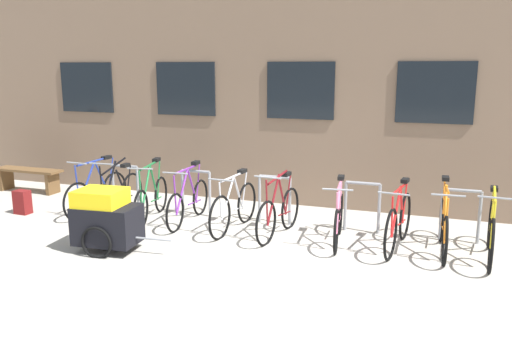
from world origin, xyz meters
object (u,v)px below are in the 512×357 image
(bicycle_yellow, at_px, (491,231))
(wooden_bench, at_px, (28,175))
(bicycle_green, at_px, (151,198))
(bicycle_blue, at_px, (97,192))
(bicycle_pink, at_px, (338,219))
(bicycle_black, at_px, (118,197))
(bicycle_silver, at_px, (234,207))
(bicycle_orange, at_px, (443,226))
(bicycle_purple, at_px, (188,201))
(backpack, at_px, (22,202))
(bike_trailer, at_px, (106,219))
(bicycle_red, at_px, (398,222))
(bicycle_maroon, at_px, (279,212))

(bicycle_yellow, bearing_deg, wooden_bench, 173.36)
(bicycle_green, xyz_separation_m, bicycle_blue, (-1.18, 0.03, 0.00))
(bicycle_green, relative_size, bicycle_pink, 1.05)
(bicycle_black, xyz_separation_m, wooden_bench, (-3.02, 1.11, -0.04))
(bicycle_silver, bearing_deg, bicycle_orange, 0.94)
(bicycle_black, distance_m, bicycle_yellow, 6.12)
(bicycle_purple, relative_size, backpack, 4.00)
(bicycle_yellow, bearing_deg, bicycle_black, -179.55)
(bicycle_yellow, bearing_deg, bike_trailer, -163.90)
(bicycle_red, relative_size, backpack, 4.01)
(bicycle_pink, bearing_deg, bike_trailer, -154.37)
(bicycle_yellow, bearing_deg, backpack, -177.26)
(bicycle_purple, distance_m, backpack, 3.19)
(bicycle_yellow, xyz_separation_m, backpack, (-7.96, -0.38, -0.18))
(bicycle_maroon, relative_size, backpack, 3.77)
(bicycle_yellow, bearing_deg, bicycle_blue, 178.68)
(bicycle_purple, xyz_separation_m, bicycle_silver, (0.91, -0.14, 0.01))
(bicycle_orange, distance_m, bicycle_silver, 3.28)
(bicycle_orange, xyz_separation_m, bicycle_purple, (-4.19, 0.08, -0.02))
(bicycle_silver, height_order, backpack, bicycle_silver)
(bicycle_orange, xyz_separation_m, bicycle_silver, (-3.28, -0.05, -0.01))
(bicycle_maroon, bearing_deg, bicycle_pink, 0.63)
(bicycle_black, height_order, wooden_bench, bicycle_black)
(bicycle_maroon, bearing_deg, wooden_bench, 169.69)
(bicycle_yellow, relative_size, wooden_bench, 1.16)
(bicycle_purple, bearing_deg, bicycle_orange, -1.12)
(bicycle_yellow, relative_size, bicycle_silver, 1.05)
(bicycle_green, distance_m, bicycle_blue, 1.18)
(bicycle_black, distance_m, bike_trailer, 1.69)
(bicycle_purple, xyz_separation_m, backpack, (-3.14, -0.55, -0.16))
(bicycle_maroon, xyz_separation_m, wooden_bench, (-6.02, 1.10, -0.02))
(wooden_bench, distance_m, backpack, 1.87)
(bicycle_maroon, relative_size, bicycle_black, 0.95)
(bicycle_red, relative_size, bike_trailer, 1.20)
(bicycle_pink, height_order, wooden_bench, bicycle_pink)
(bicycle_green, relative_size, wooden_bench, 1.10)
(bicycle_red, relative_size, wooden_bench, 1.12)
(bicycle_green, height_order, wooden_bench, bicycle_green)
(bicycle_maroon, distance_m, bicycle_blue, 3.60)
(bicycle_maroon, height_order, bike_trailer, bicycle_maroon)
(bicycle_black, height_order, bicycle_red, bicycle_black)
(bicycle_orange, xyz_separation_m, bicycle_red, (-0.63, -0.07, 0.01))
(bicycle_blue, relative_size, wooden_bench, 1.09)
(bicycle_green, xyz_separation_m, bicycle_red, (4.27, -0.11, 0.02))
(bicycle_maroon, xyz_separation_m, backpack, (-4.85, -0.35, -0.17))
(bicycle_green, height_order, bicycle_pink, bicycle_green)
(bicycle_purple, relative_size, bicycle_pink, 1.07)
(bicycle_black, height_order, bicycle_yellow, bicycle_black)
(bicycle_purple, relative_size, bicycle_blue, 1.03)
(bicycle_green, bearing_deg, bicycle_pink, -2.42)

